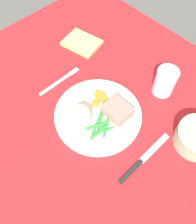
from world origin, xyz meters
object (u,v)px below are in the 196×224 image
at_px(knife, 143,159).
at_px(dinner_plate, 98,115).
at_px(napkin, 82,43).
at_px(meat_portion, 116,110).
at_px(water_glass, 164,83).
at_px(fork, 59,81).

bearing_deg(knife, dinner_plate, -177.98).
height_order(knife, napkin, napkin).
bearing_deg(meat_portion, water_glass, 78.43).
distance_m(meat_portion, fork, 0.23).
xyz_separation_m(dinner_plate, meat_portion, (0.04, 0.04, 0.03)).
xyz_separation_m(knife, napkin, (-0.46, 0.18, 0.00)).
relative_size(knife, water_glass, 2.16).
xyz_separation_m(meat_portion, knife, (0.15, -0.05, -0.03)).
xyz_separation_m(fork, napkin, (-0.08, 0.18, 0.00)).
distance_m(knife, napkin, 0.50).
relative_size(fork, knife, 0.81).
bearing_deg(napkin, meat_portion, -22.96).
distance_m(meat_portion, water_glass, 0.19).
bearing_deg(fork, napkin, 119.79).
xyz_separation_m(water_glass, napkin, (-0.35, -0.05, -0.03)).
relative_size(fork, water_glass, 1.75).
bearing_deg(knife, fork, -177.16).
bearing_deg(dinner_plate, water_glass, 71.82).
height_order(fork, napkin, napkin).
distance_m(dinner_plate, fork, 0.19).
height_order(dinner_plate, knife, dinner_plate).
height_order(meat_portion, water_glass, water_glass).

